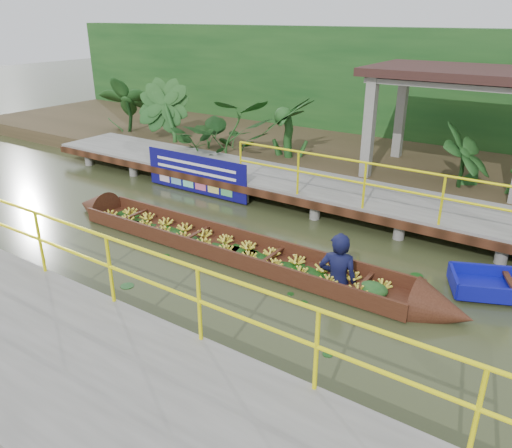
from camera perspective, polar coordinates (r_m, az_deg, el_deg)
The scene contains 9 objects.
ground at distance 10.13m, azimuth -5.52°, elevation -3.01°, with size 80.00×80.00×0.00m, color #32381C.
land_strip at distance 16.17m, azimuth 11.59°, elevation 7.46°, with size 30.00×8.00×0.45m, color #362D1B.
far_dock at distance 12.57m, azimuth 4.40°, elevation 4.62°, with size 16.00×2.06×1.66m.
near_dock at distance 6.96m, azimuth -21.80°, elevation -15.23°, with size 18.00×2.40×1.73m.
pavilion at distance 13.67m, azimuth 22.38°, elevation 14.59°, with size 4.40×3.00×3.00m.
foliage_backdrop at distance 18.12m, azimuth 15.27°, elevation 14.51°, with size 30.00×0.80×4.00m, color #144018.
vendor_boat at distance 9.58m, azimuth -0.60°, elevation -2.55°, with size 9.13×1.00×2.26m.
blue_banner at distance 13.14m, azimuth -6.91°, elevation 5.70°, with size 3.25×0.04×1.01m.
tropical_plants at distance 14.78m, azimuth 2.14°, elevation 10.73°, with size 14.35×1.35×1.68m.
Camera 1 is at (5.88, -6.97, 4.42)m, focal length 35.00 mm.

